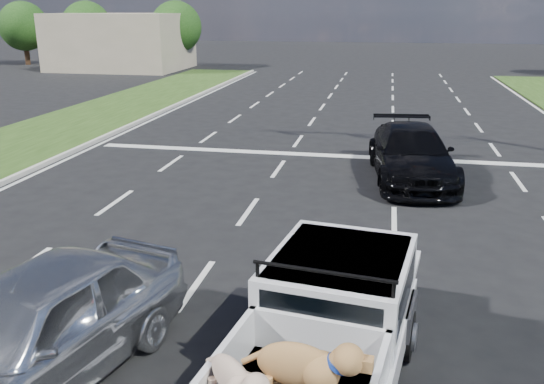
{
  "coord_description": "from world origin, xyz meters",
  "views": [
    {
      "loc": [
        1.4,
        -8.87,
        4.72
      ],
      "look_at": [
        -0.76,
        2.0,
        1.19
      ],
      "focal_mm": 38.0,
      "sensor_mm": 36.0,
      "label": 1
    }
  ],
  "objects": [
    {
      "name": "building_left",
      "position": [
        -20.0,
        36.0,
        2.2
      ],
      "size": [
        10.0,
        8.0,
        4.4
      ],
      "primitive_type": "cube",
      "color": "tan",
      "rests_on": "ground"
    },
    {
      "name": "tree_far_a",
      "position": [
        -30.0,
        38.0,
        3.29
      ],
      "size": [
        4.2,
        4.2,
        5.4
      ],
      "color": "#332114",
      "rests_on": "ground"
    },
    {
      "name": "black_coupe",
      "position": [
        2.2,
        7.62,
        0.76
      ],
      "size": [
        2.72,
        5.45,
        1.52
      ],
      "primitive_type": "imported",
      "rotation": [
        0.0,
        0.0,
        0.12
      ],
      "color": "black",
      "rests_on": "ground"
    },
    {
      "name": "curb_left",
      "position": [
        -9.05,
        6.0,
        0.07
      ],
      "size": [
        0.15,
        60.0,
        0.14
      ],
      "primitive_type": "cube",
      "color": "#AAA69B",
      "rests_on": "ground"
    },
    {
      "name": "tree_far_c",
      "position": [
        -16.0,
        38.0,
        3.29
      ],
      "size": [
        4.2,
        4.2,
        5.4
      ],
      "color": "#332114",
      "rests_on": "ground"
    },
    {
      "name": "silver_sedan",
      "position": [
        -2.85,
        -3.12,
        0.81
      ],
      "size": [
        2.99,
        5.07,
        1.62
      ],
      "primitive_type": "imported",
      "rotation": [
        0.0,
        0.0,
        -0.24
      ],
      "color": "#B9BBC0",
      "rests_on": "ground"
    },
    {
      "name": "tree_far_b",
      "position": [
        -24.0,
        38.0,
        3.29
      ],
      "size": [
        4.2,
        4.2,
        5.4
      ],
      "color": "#332114",
      "rests_on": "ground"
    },
    {
      "name": "road_markings",
      "position": [
        0.0,
        6.56,
        0.01
      ],
      "size": [
        17.75,
        60.0,
        0.01
      ],
      "color": "silver",
      "rests_on": "ground"
    },
    {
      "name": "pickup_truck",
      "position": [
        0.8,
        -2.95,
        0.89
      ],
      "size": [
        2.48,
        5.24,
        1.89
      ],
      "rotation": [
        0.0,
        0.0,
        -0.14
      ],
      "color": "black",
      "rests_on": "ground"
    },
    {
      "name": "ground",
      "position": [
        0.0,
        0.0,
        0.0
      ],
      "size": [
        160.0,
        160.0,
        0.0
      ],
      "primitive_type": "plane",
      "color": "black",
      "rests_on": "ground"
    }
  ]
}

